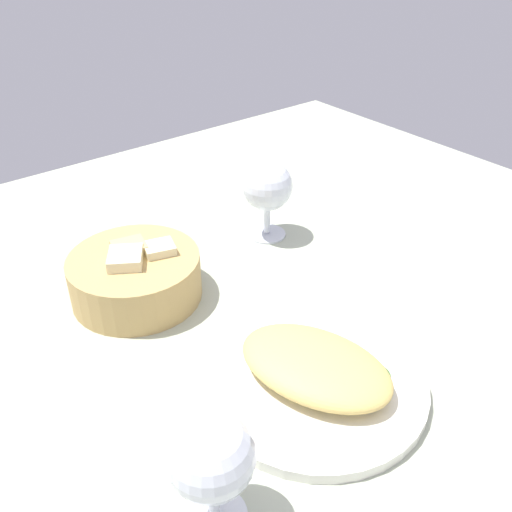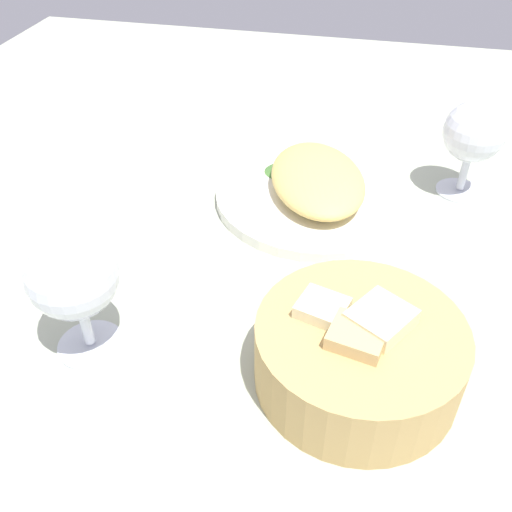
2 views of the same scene
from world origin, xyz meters
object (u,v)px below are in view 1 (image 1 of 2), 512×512
wine_glass_near (267,188)px  wine_glass_far (211,460)px  plate (314,382)px  bread_basket (136,275)px

wine_glass_near → wine_glass_far: 50.12cm
wine_glass_far → plate: bearing=-71.0°
plate → bread_basket: (27.76, 7.40, 2.73)cm
plate → wine_glass_near: size_ratio=1.99×
plate → bread_basket: size_ratio=1.43×
wine_glass_far → wine_glass_near: bearing=-44.7°
bread_basket → wine_glass_near: size_ratio=1.39×
wine_glass_near → wine_glass_far: bearing=135.3°
wine_glass_near → bread_basket: bearing=93.8°
plate → wine_glass_far: size_ratio=2.05×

